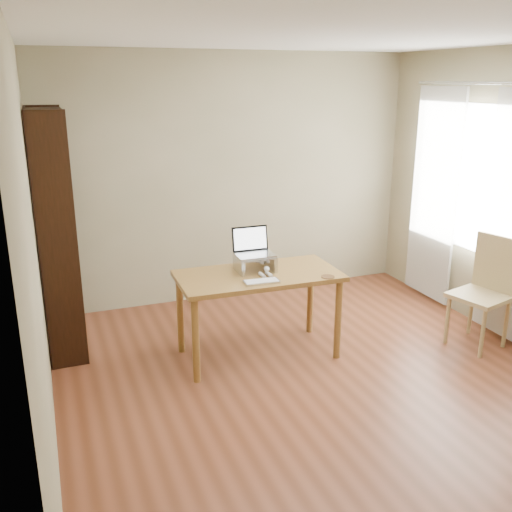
{
  "coord_description": "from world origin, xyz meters",
  "views": [
    {
      "loc": [
        -1.93,
        -3.47,
        2.31
      ],
      "look_at": [
        -0.31,
        0.74,
        0.91
      ],
      "focal_mm": 40.0,
      "sensor_mm": 36.0,
      "label": 1
    }
  ],
  "objects_px": {
    "keyboard": "(262,282)",
    "chair": "(487,288)",
    "cat": "(256,262)",
    "bookshelf": "(57,233)",
    "laptop": "(253,248)",
    "desk": "(258,285)"
  },
  "relations": [
    {
      "from": "keyboard",
      "to": "laptop",
      "type": "bearing_deg",
      "value": 84.78
    },
    {
      "from": "desk",
      "to": "chair",
      "type": "relative_size",
      "value": 1.39
    },
    {
      "from": "bookshelf",
      "to": "keyboard",
      "type": "distance_m",
      "value": 1.83
    },
    {
      "from": "keyboard",
      "to": "cat",
      "type": "bearing_deg",
      "value": 80.05
    },
    {
      "from": "laptop",
      "to": "keyboard",
      "type": "distance_m",
      "value": 0.4
    },
    {
      "from": "chair",
      "to": "keyboard",
      "type": "bearing_deg",
      "value": 156.2
    },
    {
      "from": "cat",
      "to": "chair",
      "type": "xyz_separation_m",
      "value": [
        1.95,
        -0.64,
        -0.28
      ]
    },
    {
      "from": "desk",
      "to": "cat",
      "type": "xyz_separation_m",
      "value": [
        0.02,
        0.11,
        0.17
      ]
    },
    {
      "from": "bookshelf",
      "to": "desk",
      "type": "distance_m",
      "value": 1.79
    },
    {
      "from": "chair",
      "to": "laptop",
      "type": "bearing_deg",
      "value": 146.24
    },
    {
      "from": "bookshelf",
      "to": "chair",
      "type": "relative_size",
      "value": 2.11
    },
    {
      "from": "cat",
      "to": "chair",
      "type": "distance_m",
      "value": 2.07
    },
    {
      "from": "cat",
      "to": "keyboard",
      "type": "bearing_deg",
      "value": -105.89
    },
    {
      "from": "bookshelf",
      "to": "chair",
      "type": "distance_m",
      "value": 3.8
    },
    {
      "from": "desk",
      "to": "chair",
      "type": "height_order",
      "value": "chair"
    },
    {
      "from": "bookshelf",
      "to": "chair",
      "type": "xyz_separation_m",
      "value": [
        3.53,
        -1.33,
        -0.51
      ]
    },
    {
      "from": "keyboard",
      "to": "chair",
      "type": "relative_size",
      "value": 0.29
    },
    {
      "from": "chair",
      "to": "cat",
      "type": "bearing_deg",
      "value": 146.7
    },
    {
      "from": "laptop",
      "to": "chair",
      "type": "xyz_separation_m",
      "value": [
        1.98,
        -0.67,
        -0.4
      ]
    },
    {
      "from": "bookshelf",
      "to": "keyboard",
      "type": "relative_size",
      "value": 7.15
    },
    {
      "from": "keyboard",
      "to": "cat",
      "type": "height_order",
      "value": "cat"
    },
    {
      "from": "bookshelf",
      "to": "chair",
      "type": "bearing_deg",
      "value": -20.64
    }
  ]
}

